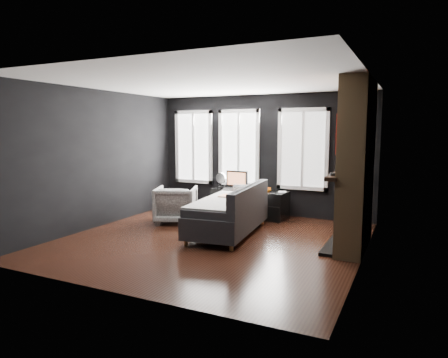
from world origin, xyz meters
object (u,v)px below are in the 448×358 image
at_px(monitor, 237,179).
at_px(mantel_vase, 345,165).
at_px(mug, 268,189).
at_px(book, 279,187).
at_px(media_console, 249,203).
at_px(armchair, 176,203).
at_px(sofa, 228,209).

height_order(monitor, mantel_vase, mantel_vase).
bearing_deg(mug, book, 10.31).
xyz_separation_m(monitor, mantel_vase, (2.49, -1.05, 0.48)).
relative_size(mug, mantel_vase, 0.66).
xyz_separation_m(mug, mantel_vase, (1.72, -0.98, 0.66)).
height_order(mug, book, book).
bearing_deg(mantel_vase, book, 145.81).
bearing_deg(media_console, armchair, -127.93).
bearing_deg(monitor, mug, 0.66).
relative_size(media_console, book, 8.04).
height_order(sofa, mug, sofa).
xyz_separation_m(sofa, book, (0.47, 1.55, 0.24)).
height_order(mug, mantel_vase, mantel_vase).
xyz_separation_m(armchair, monitor, (0.85, 1.20, 0.42)).
bearing_deg(armchair, monitor, -147.46).
relative_size(armchair, book, 3.86).
bearing_deg(mantel_vase, armchair, -177.43).
relative_size(armchair, mantel_vase, 4.77).
bearing_deg(sofa, armchair, 158.95).
xyz_separation_m(mug, book, (0.22, 0.04, 0.05)).
height_order(armchair, media_console, armchair).
distance_m(sofa, mug, 1.54).
relative_size(sofa, book, 10.05).
height_order(media_console, mug, mug).
xyz_separation_m(sofa, media_console, (-0.21, 1.58, -0.17)).
distance_m(sofa, mantel_vase, 2.21).
distance_m(armchair, monitor, 1.53).
bearing_deg(sofa, mantel_vase, 9.39).
bearing_deg(media_console, book, 3.57).
bearing_deg(mug, monitor, 175.28).
relative_size(armchair, media_console, 0.48).
height_order(sofa, mantel_vase, mantel_vase).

